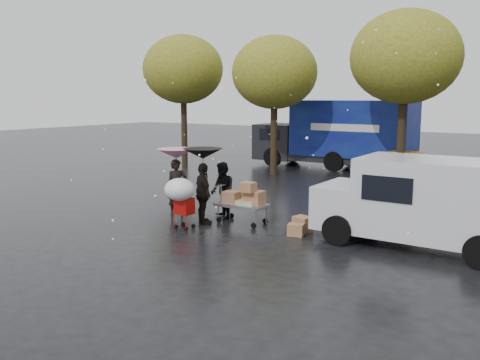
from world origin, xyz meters
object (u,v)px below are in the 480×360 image
Objects in this scene: vendor_cart at (244,199)px; white_van at (424,201)px; shopping_cart at (180,192)px; person_black at (203,194)px; blue_truck at (338,135)px; yellow_taxi at (413,166)px; person_pink at (177,187)px.

white_van reaches higher than vendor_cart.
person_black is at bearing 81.95° from shopping_cart.
shopping_cart is (-0.12, -0.87, 0.17)m from person_black.
shopping_cart is 0.18× the size of blue_truck.
vendor_cart is at bearing 160.00° from yellow_taxi.
person_black is 13.23m from blue_truck.
person_pink is 2.39m from vendor_cart.
blue_truck is at bearing -50.22° from person_black.
person_pink reaches higher than shopping_cart.
shopping_cart is at bearing -84.89° from blue_truck.
yellow_taxi is (4.54, -2.46, -1.02)m from blue_truck.
yellow_taxi is at bearing 77.67° from vendor_cart.
blue_truck is (-2.35, 12.45, 1.03)m from vendor_cart.
vendor_cart is 10.23m from yellow_taxi.
white_van is at bearing -171.59° from yellow_taxi.
vendor_cart is 0.18× the size of blue_truck.
person_black is at bearing -72.17° from person_pink.
yellow_taxi is (3.28, 11.54, -0.33)m from shopping_cart.
person_pink is 0.36× the size of white_van.
vendor_cart is at bearing 54.71° from shopping_cart.
person_pink is 0.41× the size of yellow_taxi.
shopping_cart is at bearing -125.29° from vendor_cart.
person_black is 0.37× the size of white_van.
person_black is at bearing 155.83° from yellow_taxi.
white_van is at bearing -58.75° from blue_truck.
person_pink is 11.17m from yellow_taxi.
shopping_cart is 6.36m from white_van.
blue_truck reaches higher than vendor_cart.
yellow_taxi reaches higher than vendor_cart.
person_pink is at bearing 148.24° from yellow_taxi.
shopping_cart is (-1.10, -1.55, 0.34)m from vendor_cart.
person_black is 0.90m from shopping_cart.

